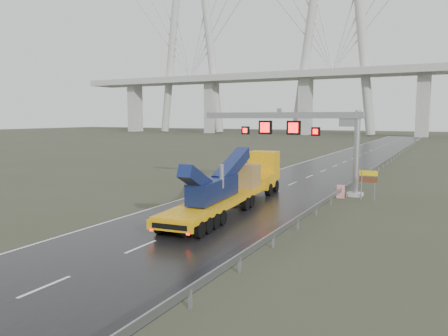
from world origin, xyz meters
The scene contains 8 objects.
ground centered at (0.00, 0.00, 0.00)m, with size 400.00×400.00×0.00m, color #333626.
road centered at (0.00, 40.00, 0.01)m, with size 11.00×200.00×0.02m, color black.
guardrail centered at (6.10, 30.00, 0.70)m, with size 0.20×140.00×1.40m, color gray, non-canonical shape.
sign_gantry centered at (2.10, 17.99, 5.61)m, with size 14.90×1.20×7.42m.
cable_stayed_bridge centered at (-55.00, 140.00, 50.01)m, with size 170.00×14.00×110.00m.
heavy_haul_truck centered at (-0.31, 10.28, 1.68)m, with size 4.44×18.64×4.34m.
exit_sign_pair centered at (8.16, 16.54, 1.72)m, with size 1.44×0.14×2.46m.
striped_barrier centered at (6.00, 16.57, 0.54)m, with size 0.63×0.34×1.07m, color red.
Camera 1 is at (13.87, -19.36, 6.67)m, focal length 35.00 mm.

